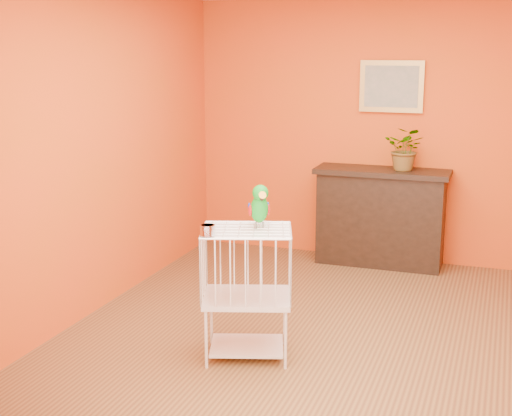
% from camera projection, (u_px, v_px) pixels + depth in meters
% --- Properties ---
extents(ground, '(4.50, 4.50, 0.00)m').
position_uv_depth(ground, '(333.00, 341.00, 5.29)').
color(ground, brown).
rests_on(ground, ground).
extents(room_shell, '(4.50, 4.50, 4.50)m').
position_uv_depth(room_shell, '(339.00, 127.00, 4.93)').
color(room_shell, '#D44113').
rests_on(room_shell, ground).
extents(console_cabinet, '(1.30, 0.47, 0.96)m').
position_uv_depth(console_cabinet, '(380.00, 217.00, 7.04)').
color(console_cabinet, black).
rests_on(console_cabinet, ground).
extents(potted_plant, '(0.45, 0.48, 0.33)m').
position_uv_depth(potted_plant, '(405.00, 154.00, 6.82)').
color(potted_plant, '#26722D').
rests_on(potted_plant, console_cabinet).
extents(framed_picture, '(0.62, 0.04, 0.50)m').
position_uv_depth(framed_picture, '(391.00, 86.00, 6.93)').
color(framed_picture, '#AD853D').
rests_on(framed_picture, room_shell).
extents(birdcage, '(0.71, 0.62, 0.92)m').
position_uv_depth(birdcage, '(247.00, 291.00, 4.93)').
color(birdcage, silver).
rests_on(birdcage, ground).
extents(feed_cup, '(0.10, 0.10, 0.07)m').
position_uv_depth(feed_cup, '(208.00, 230.00, 4.65)').
color(feed_cup, silver).
rests_on(feed_cup, birdcage).
extents(parrot, '(0.20, 0.27, 0.31)m').
position_uv_depth(parrot, '(259.00, 206.00, 4.83)').
color(parrot, '#59544C').
rests_on(parrot, birdcage).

